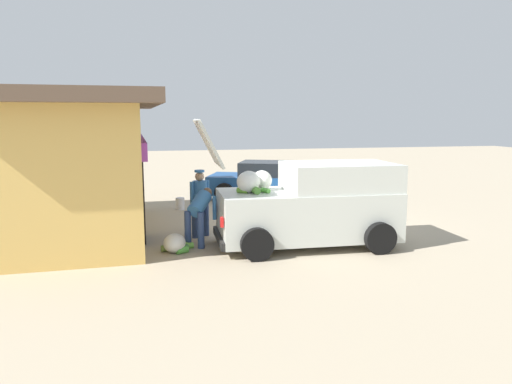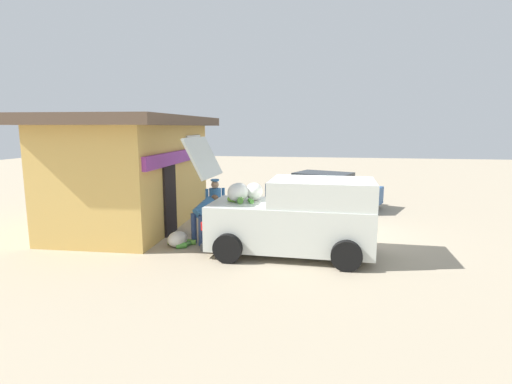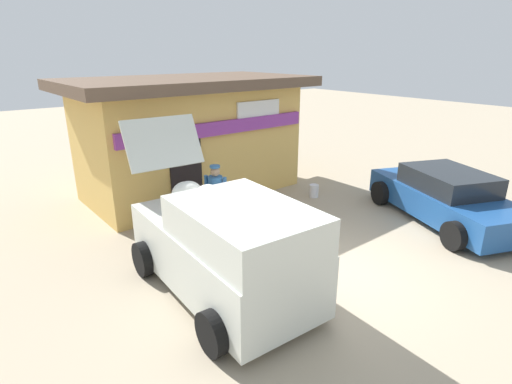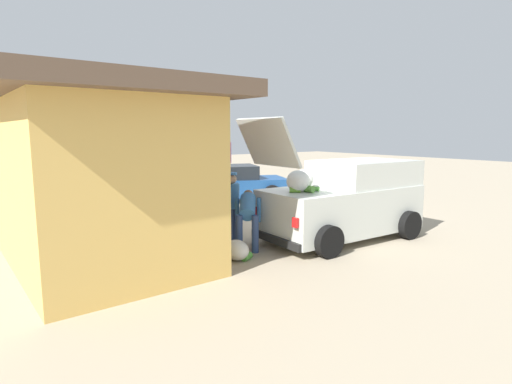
{
  "view_description": "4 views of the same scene",
  "coord_description": "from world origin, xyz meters",
  "px_view_note": "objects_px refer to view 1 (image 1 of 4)",
  "views": [
    {
      "loc": [
        -11.99,
        4.03,
        2.86
      ],
      "look_at": [
        0.14,
        1.31,
        0.92
      ],
      "focal_mm": 33.65,
      "sensor_mm": 36.0,
      "label": 1
    },
    {
      "loc": [
        -11.44,
        -0.16,
        3.07
      ],
      "look_at": [
        -0.32,
        1.76,
        1.23
      ],
      "focal_mm": 28.05,
      "sensor_mm": 36.0,
      "label": 2
    },
    {
      "loc": [
        -5.34,
        -4.78,
        4.08
      ],
      "look_at": [
        0.0,
        2.2,
        1.02
      ],
      "focal_mm": 28.22,
      "sensor_mm": 36.0,
      "label": 3
    },
    {
      "loc": [
        -8.61,
        7.97,
        2.55
      ],
      "look_at": [
        0.08,
        1.63,
        0.97
      ],
      "focal_mm": 29.04,
      "sensor_mm": 36.0,
      "label": 4
    }
  ],
  "objects_px": {
    "delivery_van": "(312,204)",
    "customer_bending": "(199,210)",
    "vendor_standing": "(200,199)",
    "paint_bucket": "(180,204)",
    "parked_sedan": "(270,181)",
    "unloaded_banana_pile": "(176,244)",
    "storefront_bar": "(76,163)"
  },
  "relations": [
    {
      "from": "vendor_standing",
      "to": "unloaded_banana_pile",
      "type": "bearing_deg",
      "value": 151.14
    },
    {
      "from": "vendor_standing",
      "to": "customer_bending",
      "type": "distance_m",
      "value": 0.79
    },
    {
      "from": "unloaded_banana_pile",
      "to": "customer_bending",
      "type": "bearing_deg",
      "value": -52.19
    },
    {
      "from": "storefront_bar",
      "to": "delivery_van",
      "type": "distance_m",
      "value": 5.8
    },
    {
      "from": "customer_bending",
      "to": "vendor_standing",
      "type": "bearing_deg",
      "value": -7.49
    },
    {
      "from": "paint_bucket",
      "to": "storefront_bar",
      "type": "bearing_deg",
      "value": 134.25
    },
    {
      "from": "vendor_standing",
      "to": "customer_bending",
      "type": "relative_size",
      "value": 1.28
    },
    {
      "from": "customer_bending",
      "to": "delivery_van",
      "type": "bearing_deg",
      "value": -102.45
    },
    {
      "from": "delivery_van",
      "to": "customer_bending",
      "type": "bearing_deg",
      "value": 77.55
    },
    {
      "from": "paint_bucket",
      "to": "vendor_standing",
      "type": "bearing_deg",
      "value": -175.89
    },
    {
      "from": "delivery_van",
      "to": "customer_bending",
      "type": "relative_size",
      "value": 3.52
    },
    {
      "from": "storefront_bar",
      "to": "paint_bucket",
      "type": "distance_m",
      "value": 4.01
    },
    {
      "from": "vendor_standing",
      "to": "delivery_van",
      "type": "bearing_deg",
      "value": -119.01
    },
    {
      "from": "parked_sedan",
      "to": "unloaded_banana_pile",
      "type": "relative_size",
      "value": 6.39
    },
    {
      "from": "vendor_standing",
      "to": "paint_bucket",
      "type": "relative_size",
      "value": 4.29
    },
    {
      "from": "vendor_standing",
      "to": "storefront_bar",
      "type": "bearing_deg",
      "value": 71.29
    },
    {
      "from": "paint_bucket",
      "to": "parked_sedan",
      "type": "bearing_deg",
      "value": -66.99
    },
    {
      "from": "parked_sedan",
      "to": "paint_bucket",
      "type": "distance_m",
      "value": 3.55
    },
    {
      "from": "storefront_bar",
      "to": "paint_bucket",
      "type": "relative_size",
      "value": 18.64
    },
    {
      "from": "delivery_van",
      "to": "vendor_standing",
      "type": "height_order",
      "value": "delivery_van"
    },
    {
      "from": "storefront_bar",
      "to": "vendor_standing",
      "type": "relative_size",
      "value": 4.34
    },
    {
      "from": "parked_sedan",
      "to": "storefront_bar",
      "type": "bearing_deg",
      "value": 123.87
    },
    {
      "from": "parked_sedan",
      "to": "vendor_standing",
      "type": "distance_m",
      "value": 5.78
    },
    {
      "from": "customer_bending",
      "to": "parked_sedan",
      "type": "bearing_deg",
      "value": -28.47
    },
    {
      "from": "vendor_standing",
      "to": "parked_sedan",
      "type": "bearing_deg",
      "value": -31.23
    },
    {
      "from": "delivery_van",
      "to": "storefront_bar",
      "type": "bearing_deg",
      "value": 66.45
    },
    {
      "from": "paint_bucket",
      "to": "delivery_van",
      "type": "bearing_deg",
      "value": -151.69
    },
    {
      "from": "parked_sedan",
      "to": "paint_bucket",
      "type": "relative_size",
      "value": 12.17
    },
    {
      "from": "parked_sedan",
      "to": "paint_bucket",
      "type": "xyz_separation_m",
      "value": [
        -1.38,
        3.25,
        -0.43
      ]
    },
    {
      "from": "storefront_bar",
      "to": "unloaded_banana_pile",
      "type": "distance_m",
      "value": 3.51
    },
    {
      "from": "unloaded_banana_pile",
      "to": "paint_bucket",
      "type": "bearing_deg",
      "value": -4.9
    },
    {
      "from": "parked_sedan",
      "to": "unloaded_banana_pile",
      "type": "xyz_separation_m",
      "value": [
        -6.14,
        3.66,
        -0.45
      ]
    }
  ]
}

